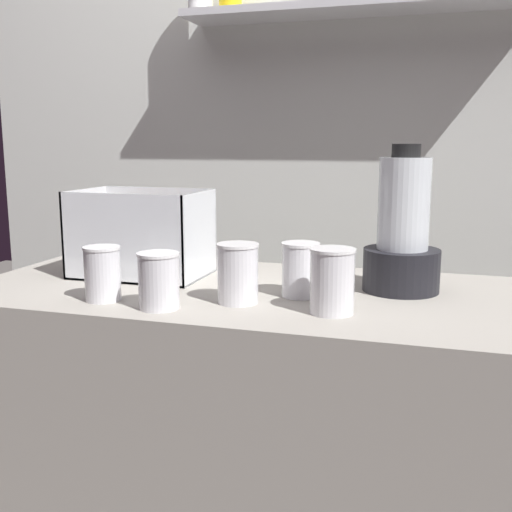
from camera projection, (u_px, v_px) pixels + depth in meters
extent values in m
cube|color=#9E998E|center=(256.00, 462.00, 1.57)|extent=(1.40, 0.64, 0.90)
cube|color=silver|center=(321.00, 140.00, 2.15)|extent=(2.60, 0.04, 2.50)
cube|color=silver|center=(355.00, 8.00, 1.93)|extent=(1.11, 0.20, 0.02)
cube|color=white|center=(143.00, 274.00, 1.64)|extent=(0.34, 0.22, 0.01)
cube|color=white|center=(121.00, 239.00, 1.52)|extent=(0.34, 0.01, 0.22)
cube|color=white|center=(159.00, 228.00, 1.72)|extent=(0.34, 0.01, 0.22)
cube|color=white|center=(86.00, 230.00, 1.67)|extent=(0.01, 0.22, 0.22)
cube|color=white|center=(200.00, 236.00, 1.57)|extent=(0.01, 0.22, 0.22)
cone|color=orange|center=(126.00, 265.00, 1.65)|extent=(0.18, 0.12, 0.03)
cone|color=orange|center=(141.00, 267.00, 1.64)|extent=(0.19, 0.07, 0.03)
cone|color=orange|center=(153.00, 268.00, 1.63)|extent=(0.13, 0.16, 0.03)
cone|color=orange|center=(155.00, 268.00, 1.63)|extent=(0.16, 0.14, 0.03)
cone|color=orange|center=(151.00, 256.00, 1.64)|extent=(0.14, 0.13, 0.03)
cone|color=orange|center=(165.00, 257.00, 1.62)|extent=(0.09, 0.14, 0.03)
cone|color=orange|center=(123.00, 254.00, 1.65)|extent=(0.11, 0.15, 0.03)
cone|color=orange|center=(152.00, 254.00, 1.60)|extent=(0.06, 0.15, 0.03)
cylinder|color=black|center=(401.00, 270.00, 1.46)|extent=(0.18, 0.18, 0.10)
cylinder|color=silver|center=(404.00, 204.00, 1.43)|extent=(0.12, 0.12, 0.21)
cylinder|color=orange|center=(402.00, 241.00, 1.45)|extent=(0.11, 0.11, 0.04)
cylinder|color=black|center=(406.00, 150.00, 1.41)|extent=(0.07, 0.07, 0.03)
cylinder|color=white|center=(103.00, 275.00, 1.37)|extent=(0.08, 0.08, 0.12)
cylinder|color=yellow|center=(103.00, 283.00, 1.38)|extent=(0.07, 0.07, 0.08)
cylinder|color=white|center=(101.00, 248.00, 1.36)|extent=(0.08, 0.08, 0.01)
cylinder|color=white|center=(159.00, 282.00, 1.31)|extent=(0.09, 0.09, 0.11)
cylinder|color=orange|center=(159.00, 291.00, 1.31)|extent=(0.08, 0.08, 0.07)
cylinder|color=white|center=(158.00, 254.00, 1.29)|extent=(0.09, 0.09, 0.01)
cylinder|color=white|center=(239.00, 275.00, 1.35)|extent=(0.09, 0.09, 0.13)
cylinder|color=orange|center=(239.00, 282.00, 1.35)|extent=(0.08, 0.08, 0.09)
cylinder|color=white|center=(239.00, 245.00, 1.34)|extent=(0.09, 0.09, 0.01)
cylinder|color=white|center=(300.00, 271.00, 1.41)|extent=(0.08, 0.08, 0.12)
cylinder|color=yellow|center=(300.00, 280.00, 1.41)|extent=(0.08, 0.08, 0.08)
cylinder|color=white|center=(301.00, 244.00, 1.40)|extent=(0.09, 0.09, 0.01)
cylinder|color=white|center=(332.00, 282.00, 1.27)|extent=(0.09, 0.09, 0.13)
cylinder|color=red|center=(332.00, 288.00, 1.27)|extent=(0.08, 0.08, 0.11)
cylinder|color=white|center=(333.00, 250.00, 1.26)|extent=(0.09, 0.09, 0.01)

